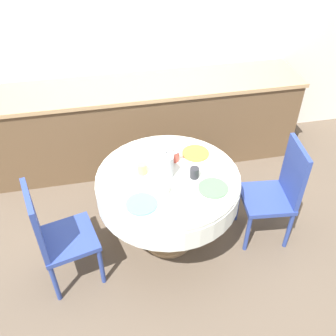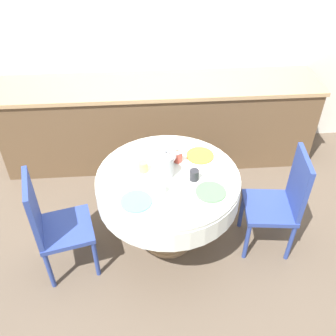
# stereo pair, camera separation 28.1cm
# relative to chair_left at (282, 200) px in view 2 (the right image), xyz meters

# --- Properties ---
(ground_plane) EXTENTS (12.00, 12.00, 0.00)m
(ground_plane) POSITION_rel_chair_left_xyz_m (-0.90, 0.10, -0.51)
(ground_plane) COLOR brown
(wall_back) EXTENTS (7.00, 0.05, 2.60)m
(wall_back) POSITION_rel_chair_left_xyz_m (-0.90, 1.65, 0.79)
(wall_back) COLOR silver
(wall_back) RESTS_ON ground_plane
(kitchen_counter) EXTENTS (3.24, 0.64, 0.90)m
(kitchen_counter) POSITION_rel_chair_left_xyz_m (-0.90, 1.32, -0.06)
(kitchen_counter) COLOR brown
(kitchen_counter) RESTS_ON ground_plane
(dining_table) EXTENTS (1.12, 1.12, 0.73)m
(dining_table) POSITION_rel_chair_left_xyz_m (-0.90, 0.10, 0.09)
(dining_table) COLOR tan
(dining_table) RESTS_ON ground_plane
(chair_left) EXTENTS (0.44, 0.44, 0.94)m
(chair_left) POSITION_rel_chair_left_xyz_m (0.00, 0.00, 0.00)
(chair_left) COLOR #2D428E
(chair_left) RESTS_ON ground_plane
(chair_right) EXTENTS (0.48, 0.48, 0.94)m
(chair_right) POSITION_rel_chair_left_xyz_m (-1.78, -0.12, 0.00)
(chair_right) COLOR #2D428E
(chair_right) RESTS_ON ground_plane
(plate_near_left) EXTENTS (0.22, 0.22, 0.01)m
(plate_near_left) POSITION_rel_chair_left_xyz_m (-1.15, -0.17, 0.23)
(plate_near_left) COLOR #60BCB7
(plate_near_left) RESTS_ON dining_table
(cup_near_left) EXTENTS (0.07, 0.07, 0.09)m
(cup_near_left) POSITION_rel_chair_left_xyz_m (-0.97, -0.09, 0.27)
(cup_near_left) COLOR white
(cup_near_left) RESTS_ON dining_table
(plate_near_right) EXTENTS (0.22, 0.22, 0.01)m
(plate_near_right) POSITION_rel_chair_left_xyz_m (-0.61, -0.11, 0.23)
(plate_near_right) COLOR #5BA85B
(plate_near_right) RESTS_ON dining_table
(cup_near_right) EXTENTS (0.07, 0.07, 0.09)m
(cup_near_right) POSITION_rel_chair_left_xyz_m (-0.71, 0.05, 0.27)
(cup_near_right) COLOR #28282D
(cup_near_right) RESTS_ON dining_table
(plate_far_left) EXTENTS (0.22, 0.22, 0.01)m
(plate_far_left) POSITION_rel_chair_left_xyz_m (-1.19, 0.32, 0.23)
(plate_far_left) COLOR white
(plate_far_left) RESTS_ON dining_table
(cup_far_left) EXTENTS (0.07, 0.07, 0.09)m
(cup_far_left) POSITION_rel_chair_left_xyz_m (-1.09, 0.17, 0.27)
(cup_far_left) COLOR #DBB766
(cup_far_left) RESTS_ON dining_table
(plate_far_right) EXTENTS (0.22, 0.22, 0.01)m
(plate_far_right) POSITION_rel_chair_left_xyz_m (-0.62, 0.33, 0.23)
(plate_far_right) COLOR orange
(plate_far_right) RESTS_ON dining_table
(cup_far_right) EXTENTS (0.07, 0.07, 0.09)m
(cup_far_right) POSITION_rel_chair_left_xyz_m (-0.81, 0.28, 0.27)
(cup_far_right) COLOR #CC4C3D
(cup_far_right) RESTS_ON dining_table
(coffee_carafe) EXTENTS (0.12, 0.12, 0.26)m
(coffee_carafe) POSITION_rel_chair_left_xyz_m (-0.92, 0.11, 0.33)
(coffee_carafe) COLOR #B2B2B7
(coffee_carafe) RESTS_ON dining_table
(teapot) EXTENTS (0.22, 0.16, 0.21)m
(teapot) POSITION_rel_chair_left_xyz_m (-0.90, 0.25, 0.31)
(teapot) COLOR white
(teapot) RESTS_ON dining_table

